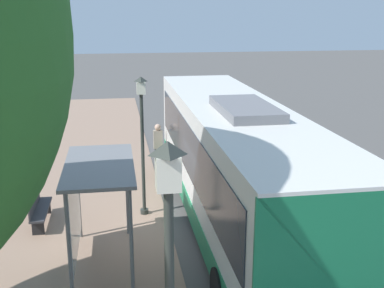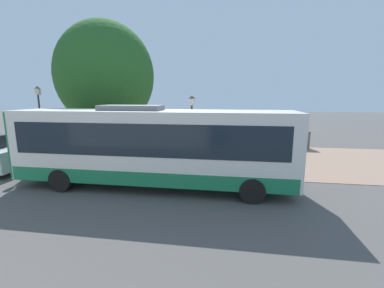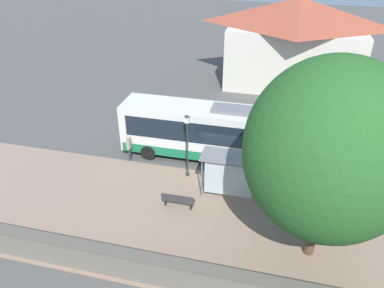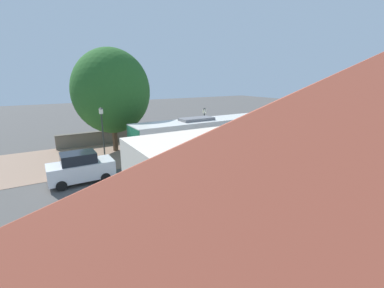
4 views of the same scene
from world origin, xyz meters
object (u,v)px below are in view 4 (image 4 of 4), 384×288
(bus, at_px, (206,138))
(bus_shelter, at_px, (171,131))
(shade_tree, at_px, (111,91))
(street_lamp_near, at_px, (103,133))
(bench, at_px, (186,141))
(parked_car_behind_bus, at_px, (81,168))
(pedestrian, at_px, (243,137))
(street_lamp_far, at_px, (204,126))

(bus, height_order, bus_shelter, bus)
(bus_shelter, relative_size, shade_tree, 0.35)
(street_lamp_near, bearing_deg, bus_shelter, 99.59)
(bus_shelter, bearing_deg, shade_tree, -128.05)
(bench, height_order, parked_car_behind_bus, parked_car_behind_bus)
(shade_tree, bearing_deg, street_lamp_near, -24.16)
(shade_tree, bearing_deg, parked_car_behind_bus, -31.76)
(pedestrian, bearing_deg, parked_car_behind_bus, -86.15)
(street_lamp_near, xyz_separation_m, parked_car_behind_bus, (2.06, -2.02, -1.77))
(bus, xyz_separation_m, parked_car_behind_bus, (-0.56, -9.60, -0.94))
(street_lamp_near, distance_m, street_lamp_far, 8.99)
(bench, distance_m, parked_car_behind_bus, 11.78)
(bus, relative_size, street_lamp_near, 2.64)
(street_lamp_near, bearing_deg, bench, 107.40)
(parked_car_behind_bus, bearing_deg, bus, 86.67)
(pedestrian, relative_size, parked_car_behind_bus, 0.45)
(street_lamp_near, relative_size, shade_tree, 0.50)
(bus, height_order, shade_tree, shade_tree)
(bus_shelter, bearing_deg, street_lamp_far, 64.58)
(parked_car_behind_bus, bearing_deg, street_lamp_far, 99.35)
(bench, xyz_separation_m, street_lamp_far, (2.98, 0.25, 1.97))
(bus, height_order, bench, bus)
(bench, xyz_separation_m, shade_tree, (-1.66, -6.76, 5.07))
(bus, xyz_separation_m, street_lamp_far, (-2.37, 1.41, 0.53))
(bus, relative_size, shade_tree, 1.32)
(bus_shelter, xyz_separation_m, pedestrian, (2.10, 6.77, -0.98))
(pedestrian, relative_size, street_lamp_near, 0.39)
(bench, xyz_separation_m, street_lamp_near, (2.74, -8.73, 2.27))
(bus, xyz_separation_m, street_lamp_near, (-2.62, -7.57, 0.84))
(street_lamp_near, relative_size, street_lamp_far, 1.13)
(bus_shelter, relative_size, street_lamp_near, 0.69)
(pedestrian, bearing_deg, bench, -131.38)
(street_lamp_near, height_order, shade_tree, shade_tree)
(bench, distance_m, street_lamp_far, 3.58)
(street_lamp_far, relative_size, parked_car_behind_bus, 1.01)
(street_lamp_far, bearing_deg, bus_shelter, -115.42)
(bus, xyz_separation_m, pedestrian, (-1.57, 5.45, -0.84))
(street_lamp_near, xyz_separation_m, street_lamp_far, (0.24, 8.98, -0.30))
(bus, relative_size, street_lamp_far, 2.99)
(pedestrian, height_order, street_lamp_near, street_lamp_near)
(pedestrian, relative_size, street_lamp_far, 0.44)
(street_lamp_near, bearing_deg, bus, 70.94)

